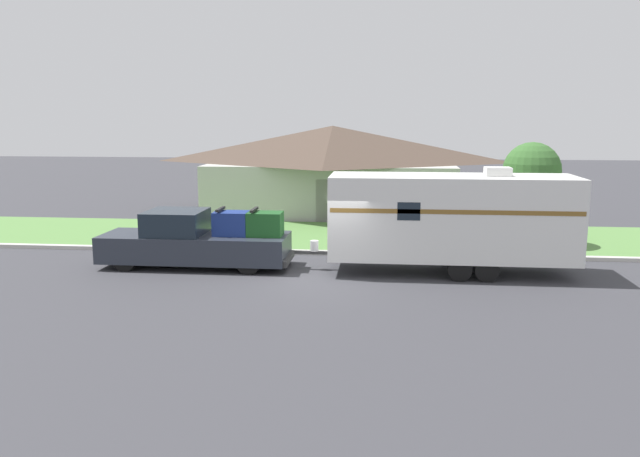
% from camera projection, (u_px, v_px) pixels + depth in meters
% --- Properties ---
extents(ground_plane, '(120.00, 120.00, 0.00)m').
position_uv_depth(ground_plane, '(327.00, 280.00, 19.58)').
color(ground_plane, '#38383D').
extents(curb_strip, '(80.00, 0.30, 0.14)m').
position_uv_depth(curb_strip, '(336.00, 253.00, 23.24)').
color(curb_strip, beige).
rests_on(curb_strip, ground_plane).
extents(lawn_strip, '(80.00, 7.00, 0.03)m').
position_uv_depth(lawn_strip, '(343.00, 236.00, 26.82)').
color(lawn_strip, '#568442').
rests_on(lawn_strip, ground_plane).
extents(house_across_street, '(13.78, 8.22, 4.62)m').
position_uv_depth(house_across_street, '(333.00, 167.00, 33.82)').
color(house_across_street, '#B2B2A8').
rests_on(house_across_street, ground_plane).
extents(pickup_truck, '(6.47, 2.08, 2.04)m').
position_uv_depth(pickup_truck, '(197.00, 241.00, 21.28)').
color(pickup_truck, black).
rests_on(pickup_truck, ground_plane).
extents(travel_trailer, '(9.08, 2.45, 3.49)m').
position_uv_depth(travel_trailer, '(451.00, 217.00, 20.24)').
color(travel_trailer, black).
rests_on(travel_trailer, ground_plane).
extents(mailbox, '(0.48, 0.20, 1.24)m').
position_uv_depth(mailbox, '(393.00, 228.00, 23.49)').
color(mailbox, brown).
rests_on(mailbox, ground_plane).
extents(tree_in_yard, '(2.26, 2.26, 4.10)m').
position_uv_depth(tree_in_yard, '(532.00, 171.00, 24.72)').
color(tree_in_yard, brown).
rests_on(tree_in_yard, ground_plane).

